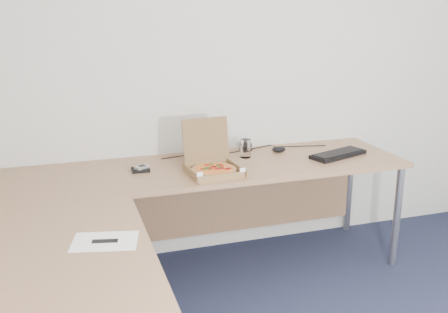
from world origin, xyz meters
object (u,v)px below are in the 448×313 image
object	(u,v)px
pizza_box	(213,167)
keyboard	(338,154)
desk	(175,199)
drinking_glass	(245,148)
wallet	(141,170)

from	to	relation	value
pizza_box	keyboard	world-z (taller)	pizza_box
desk	pizza_box	size ratio (longest dim) A/B	7.24
keyboard	pizza_box	bearing A→B (deg)	166.51
desk	drinking_glass	world-z (taller)	drinking_glass
pizza_box	drinking_glass	world-z (taller)	pizza_box
drinking_glass	keyboard	xyz separation A→B (m)	(0.60, -0.17, -0.05)
drinking_glass	desk	bearing A→B (deg)	-138.11
desk	pizza_box	distance (m)	0.42
desk	pizza_box	xyz separation A→B (m)	(0.30, 0.29, 0.07)
desk	wallet	distance (m)	0.47
desk	pizza_box	world-z (taller)	pizza_box
desk	keyboard	bearing A→B (deg)	17.13
pizza_box	wallet	world-z (taller)	pizza_box
keyboard	wallet	world-z (taller)	keyboard
keyboard	drinking_glass	bearing A→B (deg)	145.73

